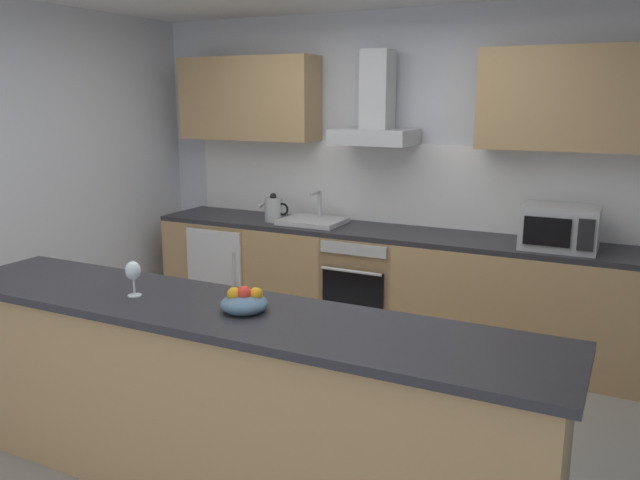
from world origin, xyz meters
name	(u,v)px	position (x,y,z in m)	size (l,w,h in m)	color
ground	(284,425)	(0.00, 0.00, -0.01)	(5.48, 4.78, 0.02)	gray
wall_back	(400,174)	(0.00, 1.95, 1.30)	(5.48, 0.12, 2.60)	silver
wall_left	(3,186)	(-2.30, 0.00, 1.30)	(0.12, 4.78, 2.60)	silver
backsplash_tile	(397,184)	(0.00, 1.88, 1.23)	(3.81, 0.02, 0.66)	white
counter_back	(381,285)	(0.00, 1.57, 0.45)	(3.94, 0.60, 0.90)	tan
counter_island	(225,401)	(0.08, -0.71, 0.48)	(3.20, 0.64, 0.96)	tan
upper_cabinets	(392,99)	(0.00, 1.72, 1.91)	(3.89, 0.32, 0.70)	tan
oven	(367,283)	(-0.11, 1.54, 0.46)	(0.60, 0.62, 0.80)	slate
refrigerator	(233,268)	(-1.41, 1.54, 0.43)	(0.58, 0.60, 0.85)	white
microwave	(560,228)	(1.32, 1.52, 1.05)	(0.50, 0.38, 0.30)	#B7BABC
sink	(313,220)	(-0.61, 1.56, 0.93)	(0.50, 0.40, 0.26)	silver
kettle	(274,209)	(-0.95, 1.51, 1.01)	(0.29, 0.15, 0.24)	#B7BABC
range_hood	(376,115)	(-0.11, 1.67, 1.79)	(0.62, 0.45, 0.72)	#B7BABC
wine_glass	(133,272)	(-0.41, -0.75, 1.08)	(0.08, 0.08, 0.18)	silver
fruit_bowl	(244,302)	(0.20, -0.70, 1.00)	(0.22, 0.22, 0.13)	slate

